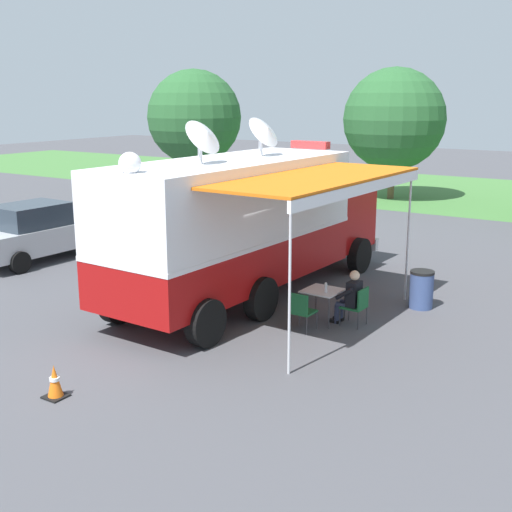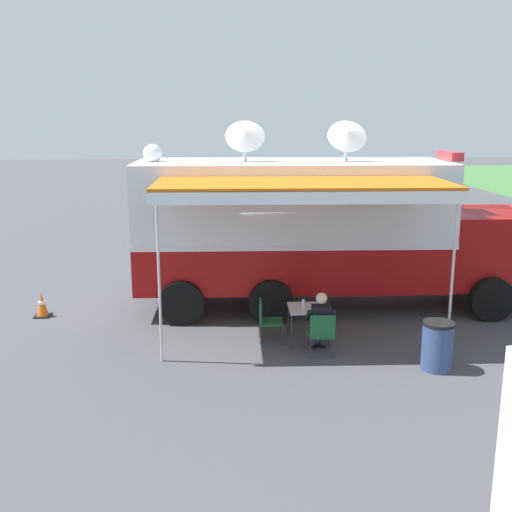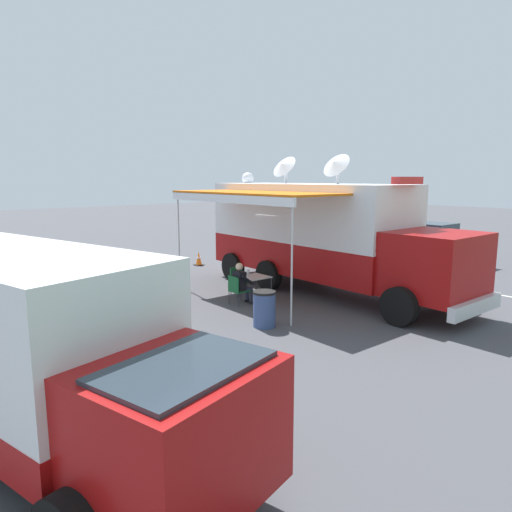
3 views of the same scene
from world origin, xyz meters
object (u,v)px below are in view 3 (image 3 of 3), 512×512
command_truck (323,233)px  support_truck (29,348)px  car_behind_truck (429,243)px  folding_table (254,278)px  folding_chair_at_table (237,288)px  seated_responder (242,283)px  water_bottle (248,273)px  folding_chair_beside_table (239,278)px  traffic_cone (199,259)px  trash_bin (264,309)px

command_truck → support_truck: (9.85, 3.13, -0.56)m
command_truck → car_behind_truck: command_truck is taller
folding_table → car_behind_truck: (-9.99, 0.29, 0.21)m
folding_chair_at_table → seated_responder: bearing=178.1°
support_truck → water_bottle: bearing=-151.8°
folding_table → folding_chair_at_table: (0.80, 0.14, -0.16)m
folding_chair_beside_table → seated_responder: 1.22m
folding_chair_at_table → seated_responder: seated_responder is taller
traffic_cone → support_truck: (9.47, 9.68, 1.11)m
folding_chair_beside_table → trash_bin: trash_bin is taller
water_bottle → trash_bin: (1.41, 2.26, -0.38)m
folding_chair_beside_table → car_behind_truck: (-9.91, 1.14, 0.37)m
trash_bin → traffic_cone: bearing=-113.9°
water_bottle → folding_chair_at_table: (0.66, 0.26, -0.32)m
folding_chair_beside_table → traffic_cone: folding_chair_beside_table is taller
traffic_cone → folding_chair_beside_table: bearing=69.1°
trash_bin → folding_chair_at_table: bearing=-110.4°
folding_table → water_bottle: water_bottle is taller
folding_table → support_truck: size_ratio=0.12×
seated_responder → car_behind_truck: size_ratio=0.29×
folding_chair_at_table → folding_chair_beside_table: 1.32m
command_truck → traffic_cone: 6.77m
folding_chair_at_table → car_behind_truck: bearing=179.2°
folding_chair_beside_table → trash_bin: bearing=61.5°
command_truck → water_bottle: size_ratio=42.71×
folding_chair_beside_table → trash_bin: size_ratio=0.96×
folding_chair_at_table → car_behind_truck: (-10.79, 0.15, 0.37)m
seated_responder → trash_bin: bearing=65.0°
support_truck → seated_responder: bearing=-151.9°
water_bottle → folding_chair_beside_table: bearing=-106.8°
folding_table → trash_bin: (1.54, 2.14, -0.22)m
command_truck → folding_chair_beside_table: command_truck is taller
folding_chair_at_table → trash_bin: size_ratio=0.96×
water_bottle → car_behind_truck: size_ratio=0.05×
water_bottle → trash_bin: 2.69m
folding_chair_at_table → trash_bin: bearing=69.6°
trash_bin → support_truck: 6.22m
traffic_cone → folding_chair_at_table: bearing=65.0°
folding_chair_beside_table → traffic_cone: bearing=-110.9°
folding_table → seated_responder: (0.61, 0.14, -0.02)m
folding_chair_beside_table → water_bottle: bearing=73.2°
folding_table → folding_chair_beside_table: bearing=-95.4°
support_truck → folding_table: bearing=-153.0°
trash_bin → car_behind_truck: (-11.54, -1.85, 0.42)m
folding_table → water_bottle: bearing=-42.4°
command_truck → folding_chair_at_table: bearing=-9.6°
folding_chair_beside_table → traffic_cone: (-1.92, -5.03, -0.23)m
support_truck → car_behind_truck: (-17.46, -3.52, -0.51)m
command_truck → folding_chair_at_table: size_ratio=11.00×
water_bottle → trash_bin: bearing=58.2°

